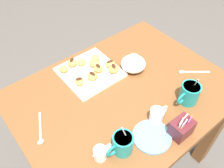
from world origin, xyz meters
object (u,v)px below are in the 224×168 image
(coffee_mug_teal_right, at_px, (122,143))
(beignet_0, at_px, (95,58))
(sugar_caddy, at_px, (181,128))
(chocolate_sauce_pitcher, at_px, (100,153))
(cream_pitcher_white, at_px, (157,115))
(beignet_7, at_px, (110,64))
(coffee_mug_teal_left, at_px, (189,93))
(beignet_2, at_px, (79,81))
(beignet_4, at_px, (92,76))
(beignet_6, at_px, (72,63))
(beignet_8, at_px, (94,63))
(beignet_5, at_px, (63,69))
(beignet_9, at_px, (114,69))
(ice_cream_bowl, at_px, (133,63))
(pastry_plate_square, at_px, (90,72))
(saucer_sky_left, at_px, (152,136))
(beignet_3, at_px, (82,62))
(dining_table, at_px, (122,109))
(beignet_1, at_px, (98,69))

(coffee_mug_teal_right, xyz_separation_m, beignet_0, (-0.23, -0.48, -0.02))
(sugar_caddy, xyz_separation_m, chocolate_sauce_pitcher, (0.32, -0.12, -0.01))
(cream_pitcher_white, xyz_separation_m, beignet_7, (-0.05, -0.38, -0.01))
(coffee_mug_teal_left, relative_size, beignet_2, 2.68)
(chocolate_sauce_pitcher, relative_size, beignet_2, 1.65)
(beignet_7, bearing_deg, beignet_4, 7.66)
(beignet_6, bearing_deg, beignet_8, 139.72)
(coffee_mug_teal_left, bearing_deg, chocolate_sauce_pitcher, -3.46)
(beignet_2, bearing_deg, beignet_5, -82.63)
(beignet_9, bearing_deg, coffee_mug_teal_right, 55.19)
(cream_pitcher_white, relative_size, ice_cream_bowl, 0.81)
(beignet_5, height_order, beignet_9, beignet_9)
(cream_pitcher_white, distance_m, beignet_7, 0.39)
(beignet_2, bearing_deg, beignet_0, -151.43)
(pastry_plate_square, distance_m, beignet_2, 0.10)
(beignet_0, distance_m, beignet_7, 0.09)
(coffee_mug_teal_left, xyz_separation_m, beignet_0, (0.17, -0.48, -0.02))
(coffee_mug_teal_left, bearing_deg, beignet_4, -54.86)
(saucer_sky_left, relative_size, beignet_6, 3.16)
(beignet_3, height_order, beignet_4, beignet_4)
(beignet_8, distance_m, beignet_9, 0.11)
(sugar_caddy, bearing_deg, saucer_sky_left, -30.32)
(saucer_sky_left, bearing_deg, coffee_mug_teal_left, -172.52)
(chocolate_sauce_pitcher, bearing_deg, beignet_4, -121.49)
(sugar_caddy, relative_size, chocolate_sauce_pitcher, 1.15)
(pastry_plate_square, distance_m, beignet_6, 0.10)
(dining_table, distance_m, coffee_mug_teal_left, 0.35)
(chocolate_sauce_pitcher, bearing_deg, sugar_caddy, 158.69)
(beignet_5, relative_size, beignet_7, 0.89)
(coffee_mug_teal_right, bearing_deg, chocolate_sauce_pitcher, -19.32)
(beignet_4, height_order, beignet_5, same)
(sugar_caddy, height_order, beignet_5, sugar_caddy)
(beignet_0, height_order, beignet_9, beignet_9)
(ice_cream_bowl, xyz_separation_m, beignet_5, (0.30, -0.20, -0.01))
(sugar_caddy, height_order, beignet_0, sugar_caddy)
(beignet_6, relative_size, beignet_7, 0.96)
(beignet_1, distance_m, beignet_9, 0.08)
(beignet_8, bearing_deg, saucer_sky_left, 82.83)
(pastry_plate_square, relative_size, beignet_0, 5.72)
(beignet_1, xyz_separation_m, beignet_8, (-0.01, -0.05, -0.00))
(sugar_caddy, bearing_deg, beignet_4, -77.71)
(ice_cream_bowl, relative_size, beignet_2, 2.32)
(beignet_1, distance_m, beignet_2, 0.12)
(beignet_3, relative_size, beignet_6, 0.93)
(cream_pitcher_white, distance_m, ice_cream_bowl, 0.34)
(saucer_sky_left, relative_size, beignet_2, 2.89)
(ice_cream_bowl, height_order, chocolate_sauce_pitcher, ice_cream_bowl)
(saucer_sky_left, bearing_deg, dining_table, -105.00)
(beignet_6, bearing_deg, beignet_1, 123.87)
(beignet_4, xyz_separation_m, beignet_5, (0.08, -0.13, 0.00))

